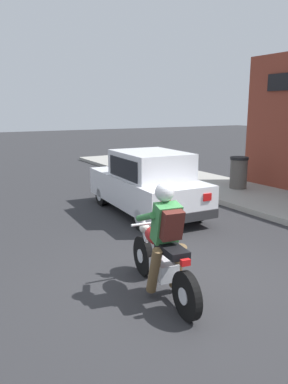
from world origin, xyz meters
The scene contains 5 objects.
ground_plane centered at (0.00, 0.00, 0.00)m, with size 80.00×80.00×0.00m, color #2B2B2D.
sidewalk_curb centered at (4.94, 3.00, 0.07)m, with size 2.60×22.00×0.14m, color #9E9B93.
motorcycle_with_rider centered at (-0.49, -0.07, 0.68)m, with size 0.63×2.01×1.62m.
car_hatchback centered at (1.49, 3.66, 0.77)m, with size 1.87×3.87×1.57m.
trash_bin centered at (5.16, 4.24, 0.64)m, with size 0.56×0.56×0.98m.
Camera 1 is at (-3.20, -4.13, 2.58)m, focal length 35.00 mm.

